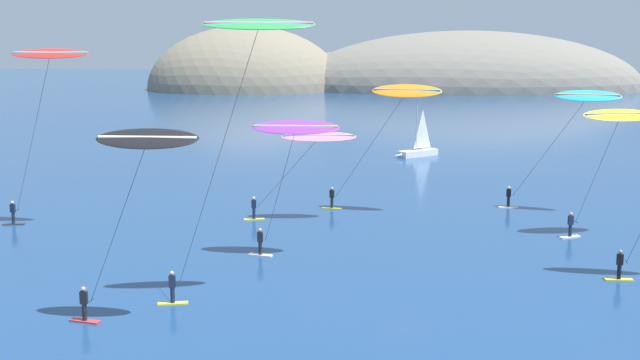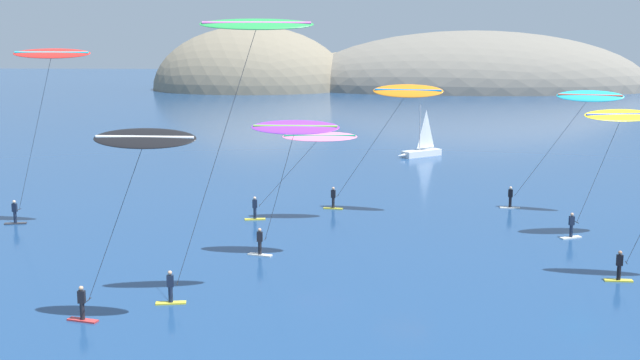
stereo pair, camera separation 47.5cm
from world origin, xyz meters
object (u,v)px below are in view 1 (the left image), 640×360
at_px(sailboat_near, 416,151).
at_px(kitesurfer_pink, 314,142).
at_px(kitesurfer_red, 47,67).
at_px(kitesurfer_cyan, 580,106).
at_px(kitesurfer_purple, 293,136).
at_px(kitesurfer_orange, 401,100).
at_px(kitesurfer_black, 142,153).
at_px(kitesurfer_green, 251,50).
at_px(kitesurfer_yellow, 617,123).

relative_size(sailboat_near, kitesurfer_pink, 0.69).
height_order(kitesurfer_red, kitesurfer_cyan, kitesurfer_red).
relative_size(kitesurfer_purple, kitesurfer_orange, 0.85).
bearing_deg(sailboat_near, kitesurfer_red, -128.69).
bearing_deg(kitesurfer_pink, kitesurfer_orange, 23.18).
relative_size(kitesurfer_black, kitesurfer_red, 0.74).
xyz_separation_m(kitesurfer_cyan, kitesurfer_orange, (-13.29, -0.79, 0.49)).
relative_size(kitesurfer_pink, kitesurfer_green, 0.58).
bearing_deg(kitesurfer_pink, kitesurfer_black, -106.65).
relative_size(kitesurfer_yellow, kitesurfer_red, 0.69).
relative_size(kitesurfer_pink, kitesurfer_black, 0.90).
xyz_separation_m(sailboat_near, kitesurfer_black, (-16.04, -53.27, 7.34)).
bearing_deg(kitesurfer_yellow, kitesurfer_orange, 154.41).
relative_size(kitesurfer_purple, kitesurfer_yellow, 0.97).
bearing_deg(kitesurfer_purple, kitesurfer_pink, 86.13).
bearing_deg(kitesurfer_green, kitesurfer_red, 136.08).
xyz_separation_m(kitesurfer_green, kitesurfer_red, (-16.02, 15.43, -1.43)).
distance_m(sailboat_near, kitesurfer_purple, 43.24).
bearing_deg(kitesurfer_black, kitesurfer_green, 37.31).
distance_m(kitesurfer_green, kitesurfer_black, 7.24).
xyz_separation_m(sailboat_near, kitesurfer_orange, (-3.29, -28.91, 7.88)).
xyz_separation_m(sailboat_near, kitesurfer_purple, (-10.22, -41.47, 6.71)).
height_order(kitesurfer_black, kitesurfer_cyan, kitesurfer_cyan).
bearing_deg(kitesurfer_pink, kitesurfer_cyan, 10.08).
distance_m(sailboat_near, kitesurfer_pink, 33.38).
bearing_deg(sailboat_near, kitesurfer_black, -106.75).
bearing_deg(kitesurfer_cyan, kitesurfer_yellow, -86.63).
xyz_separation_m(kitesurfer_pink, kitesurfer_red, (-18.00, -2.82, 5.39)).
bearing_deg(kitesurfer_green, kitesurfer_yellow, 33.17).
distance_m(kitesurfer_yellow, kitesurfer_red, 38.16).
xyz_separation_m(kitesurfer_pink, kitesurfer_orange, (6.26, 2.68, 2.85)).
relative_size(sailboat_near, kitesurfer_black, 0.62).
xyz_separation_m(kitesurfer_pink, kitesurfer_cyan, (19.55, 3.47, 2.36)).
height_order(kitesurfer_purple, kitesurfer_yellow, kitesurfer_yellow).
distance_m(kitesurfer_purple, kitesurfer_yellow, 21.50).
distance_m(sailboat_near, kitesurfer_red, 45.30).
bearing_deg(kitesurfer_pink, sailboat_near, 73.17).
bearing_deg(kitesurfer_orange, kitesurfer_red, -167.22).
bearing_deg(kitesurfer_black, kitesurfer_yellow, 33.91).
distance_m(kitesurfer_pink, kitesurfer_green, 19.59).
bearing_deg(kitesurfer_orange, kitesurfer_green, -111.49).
bearing_deg(kitesurfer_green, kitesurfer_orange, 68.51).
height_order(kitesurfer_purple, kitesurfer_red, kitesurfer_red).
distance_m(kitesurfer_black, kitesurfer_cyan, 36.21).
height_order(kitesurfer_red, kitesurfer_orange, kitesurfer_red).
bearing_deg(sailboat_near, kitesurfer_yellow, -73.62).
relative_size(kitesurfer_yellow, kitesurfer_cyan, 0.92).
distance_m(kitesurfer_purple, kitesurfer_red, 19.08).
bearing_deg(kitesurfer_cyan, sailboat_near, 109.58).
bearing_deg(kitesurfer_green, kitesurfer_black, -142.69).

